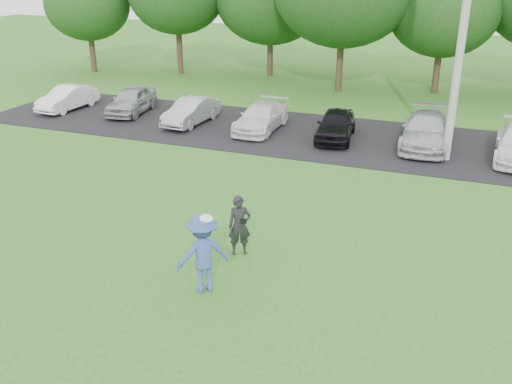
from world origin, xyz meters
The scene contains 6 objects.
ground centered at (0.00, 0.00, 0.00)m, with size 100.00×100.00×0.00m, color #297020.
parking_lot centered at (0.00, 13.00, 0.01)m, with size 32.00×6.50×0.03m, color black.
utility_pole centered at (4.32, 11.73, 5.31)m, with size 0.28×0.28×10.63m, color #A6A6A1.
frisbee_player centered at (-0.17, 0.66, 0.92)m, with size 1.34×1.31×2.00m.
camera_bystander centered at (-0.06, 2.51, 0.78)m, with size 0.68×0.60×1.55m.
parked_cars centered at (1.42, 12.94, 0.62)m, with size 28.18×4.66×1.26m.
Camera 1 is at (4.81, -9.19, 6.97)m, focal length 40.00 mm.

